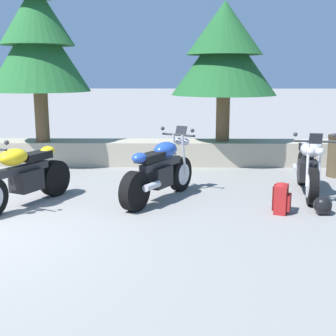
{
  "coord_description": "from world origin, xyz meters",
  "views": [
    {
      "loc": [
        3.02,
        -5.76,
        2.09
      ],
      "look_at": [
        2.93,
        1.2,
        0.65
      ],
      "focal_mm": 48.86,
      "sensor_mm": 36.0,
      "label": 1
    }
  ],
  "objects_px": {
    "motorcycle_silver_far_right": "(308,167)",
    "pine_tree_far_left": "(38,37)",
    "motorcycle_blue_centre": "(160,171)",
    "motorcycle_yellow_near_left": "(23,177)",
    "pine_tree_mid_left": "(224,51)",
    "rider_backpack": "(282,198)",
    "rider_helmet": "(323,205)"
  },
  "relations": [
    {
      "from": "rider_helmet",
      "to": "rider_backpack",
      "type": "bearing_deg",
      "value": 175.64
    },
    {
      "from": "motorcycle_silver_far_right",
      "to": "pine_tree_mid_left",
      "type": "height_order",
      "value": "pine_tree_mid_left"
    },
    {
      "from": "motorcycle_yellow_near_left",
      "to": "pine_tree_mid_left",
      "type": "bearing_deg",
      "value": 45.12
    },
    {
      "from": "rider_backpack",
      "to": "pine_tree_mid_left",
      "type": "bearing_deg",
      "value": 97.52
    },
    {
      "from": "motorcycle_blue_centre",
      "to": "rider_backpack",
      "type": "bearing_deg",
      "value": -21.87
    },
    {
      "from": "rider_backpack",
      "to": "rider_helmet",
      "type": "xyz_separation_m",
      "value": [
        0.62,
        -0.05,
        -0.11
      ]
    },
    {
      "from": "motorcycle_silver_far_right",
      "to": "rider_helmet",
      "type": "distance_m",
      "value": 1.23
    },
    {
      "from": "motorcycle_yellow_near_left",
      "to": "pine_tree_far_left",
      "type": "distance_m",
      "value": 4.17
    },
    {
      "from": "pine_tree_far_left",
      "to": "motorcycle_blue_centre",
      "type": "bearing_deg",
      "value": -46.46
    },
    {
      "from": "motorcycle_blue_centre",
      "to": "rider_backpack",
      "type": "height_order",
      "value": "motorcycle_blue_centre"
    },
    {
      "from": "pine_tree_far_left",
      "to": "pine_tree_mid_left",
      "type": "xyz_separation_m",
      "value": [
        4.15,
        0.18,
        -0.29
      ]
    },
    {
      "from": "motorcycle_silver_far_right",
      "to": "pine_tree_far_left",
      "type": "height_order",
      "value": "pine_tree_far_left"
    },
    {
      "from": "motorcycle_yellow_near_left",
      "to": "rider_helmet",
      "type": "bearing_deg",
      "value": -4.53
    },
    {
      "from": "motorcycle_blue_centre",
      "to": "rider_helmet",
      "type": "relative_size",
      "value": 6.66
    },
    {
      "from": "motorcycle_yellow_near_left",
      "to": "pine_tree_mid_left",
      "type": "distance_m",
      "value": 5.43
    },
    {
      "from": "motorcycle_yellow_near_left",
      "to": "rider_helmet",
      "type": "xyz_separation_m",
      "value": [
        4.66,
        -0.37,
        -0.35
      ]
    },
    {
      "from": "motorcycle_yellow_near_left",
      "to": "motorcycle_blue_centre",
      "type": "distance_m",
      "value": 2.22
    },
    {
      "from": "rider_backpack",
      "to": "pine_tree_mid_left",
      "type": "xyz_separation_m",
      "value": [
        -0.51,
        3.87,
        2.35
      ]
    },
    {
      "from": "motorcycle_yellow_near_left",
      "to": "pine_tree_mid_left",
      "type": "height_order",
      "value": "pine_tree_mid_left"
    },
    {
      "from": "pine_tree_far_left",
      "to": "rider_backpack",
      "type": "bearing_deg",
      "value": -38.35
    },
    {
      "from": "pine_tree_far_left",
      "to": "rider_helmet",
      "type": "bearing_deg",
      "value": -35.29
    },
    {
      "from": "motorcycle_yellow_near_left",
      "to": "motorcycle_silver_far_right",
      "type": "height_order",
      "value": "same"
    },
    {
      "from": "motorcycle_silver_far_right",
      "to": "rider_backpack",
      "type": "height_order",
      "value": "motorcycle_silver_far_right"
    },
    {
      "from": "rider_backpack",
      "to": "rider_helmet",
      "type": "height_order",
      "value": "rider_backpack"
    },
    {
      "from": "motorcycle_blue_centre",
      "to": "motorcycle_yellow_near_left",
      "type": "bearing_deg",
      "value": -168.87
    },
    {
      "from": "motorcycle_silver_far_right",
      "to": "pine_tree_far_left",
      "type": "xyz_separation_m",
      "value": [
        -5.37,
        2.55,
        2.39
      ]
    },
    {
      "from": "rider_backpack",
      "to": "rider_helmet",
      "type": "distance_m",
      "value": 0.63
    },
    {
      "from": "motorcycle_yellow_near_left",
      "to": "rider_backpack",
      "type": "distance_m",
      "value": 4.06
    },
    {
      "from": "motorcycle_yellow_near_left",
      "to": "pine_tree_mid_left",
      "type": "xyz_separation_m",
      "value": [
        3.53,
        3.55,
        2.1
      ]
    },
    {
      "from": "rider_helmet",
      "to": "pine_tree_mid_left",
      "type": "bearing_deg",
      "value": 106.05
    },
    {
      "from": "motorcycle_blue_centre",
      "to": "pine_tree_mid_left",
      "type": "bearing_deg",
      "value": 66.48
    },
    {
      "from": "motorcycle_silver_far_right",
      "to": "pine_tree_far_left",
      "type": "bearing_deg",
      "value": 154.55
    }
  ]
}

